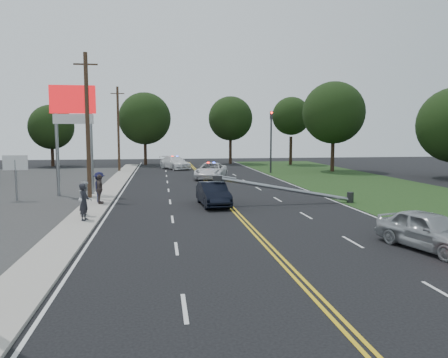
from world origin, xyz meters
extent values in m
plane|color=black|center=(0.00, 0.00, 0.00)|extent=(120.00, 120.00, 0.00)
cube|color=#A59F95|center=(-8.40, 10.00, 0.06)|extent=(1.80, 70.00, 0.12)
cube|color=#173414|center=(13.50, 10.00, 0.01)|extent=(12.00, 80.00, 0.01)
cube|color=gold|center=(0.00, 10.00, 0.01)|extent=(0.36, 80.00, 0.00)
cylinder|color=gray|center=(-11.70, 14.00, 3.50)|extent=(0.24, 0.24, 7.00)
cylinder|color=gray|center=(-9.30, 14.00, 3.50)|extent=(0.24, 0.24, 7.00)
cube|color=red|center=(-10.50, 14.00, 7.00)|extent=(3.20, 0.35, 2.00)
cube|color=white|center=(-10.50, 14.00, 5.60)|extent=(2.80, 0.30, 0.70)
cylinder|color=gray|center=(-14.00, 12.00, 1.40)|extent=(0.14, 0.14, 2.80)
cube|color=white|center=(-14.00, 12.00, 2.60)|extent=(1.60, 0.12, 1.00)
cylinder|color=#2D2D30|center=(8.30, 30.00, 3.50)|extent=(0.20, 0.20, 7.00)
cube|color=#2D2D30|center=(8.30, 30.00, 6.60)|extent=(0.28, 0.28, 0.90)
sphere|color=#FF0C07|center=(8.30, 29.84, 6.90)|extent=(0.22, 0.22, 0.22)
cylinder|color=#2D2D30|center=(8.10, 8.00, 0.35)|extent=(0.44, 0.44, 0.70)
cylinder|color=gray|center=(3.67, 8.00, 0.98)|extent=(8.90, 0.24, 1.80)
cube|color=#2D2D30|center=(-0.76, 8.00, 1.76)|extent=(0.55, 0.32, 0.30)
cylinder|color=#382619|center=(-9.20, 12.00, 5.00)|extent=(0.28, 0.28, 10.00)
cube|color=#382619|center=(-9.20, 12.00, 9.20)|extent=(1.60, 0.10, 0.10)
cylinder|color=#382619|center=(-9.20, 34.00, 5.00)|extent=(0.28, 0.28, 10.00)
cube|color=#382619|center=(-9.20, 34.00, 9.20)|extent=(1.60, 0.10, 0.10)
cylinder|color=black|center=(-19.11, 43.96, 1.57)|extent=(0.44, 0.44, 3.15)
sphere|color=black|center=(-19.11, 43.96, 5.42)|extent=(6.09, 6.09, 6.09)
cylinder|color=black|center=(-6.50, 45.29, 1.94)|extent=(0.44, 0.44, 3.88)
sphere|color=black|center=(-6.50, 45.29, 6.68)|extent=(7.48, 7.48, 7.48)
cylinder|color=black|center=(6.06, 45.59, 1.96)|extent=(0.44, 0.44, 3.92)
sphere|color=black|center=(6.06, 45.59, 6.76)|extent=(6.56, 6.56, 6.56)
cylinder|color=black|center=(14.48, 42.52, 2.05)|extent=(0.44, 0.44, 4.09)
sphere|color=black|center=(14.48, 42.52, 7.05)|extent=(5.49, 5.49, 5.49)
cylinder|color=black|center=(16.14, 30.88, 2.03)|extent=(0.44, 0.44, 4.06)
sphere|color=black|center=(16.14, 30.88, 7.00)|extent=(7.36, 7.36, 7.36)
imported|color=black|center=(-1.02, 8.12, 0.74)|extent=(1.89, 4.61, 1.48)
imported|color=#9DA1A4|center=(6.14, -3.56, 0.77)|extent=(2.92, 4.82, 1.54)
imported|color=white|center=(0.70, 24.40, 0.81)|extent=(4.17, 6.34, 1.62)
imported|color=white|center=(-2.51, 37.00, 0.82)|extent=(4.37, 6.08, 1.63)
imported|color=#222229|center=(-8.19, 3.84, 1.07)|extent=(0.58, 0.77, 1.90)
imported|color=silver|center=(-8.36, 5.22, 1.06)|extent=(0.77, 0.96, 1.88)
imported|color=#161739|center=(-8.24, 9.78, 1.11)|extent=(0.98, 1.40, 1.98)
imported|color=#504340|center=(-8.14, 9.16, 1.05)|extent=(0.51, 1.12, 1.87)
camera|label=1|loc=(-4.25, -19.06, 4.57)|focal=35.00mm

